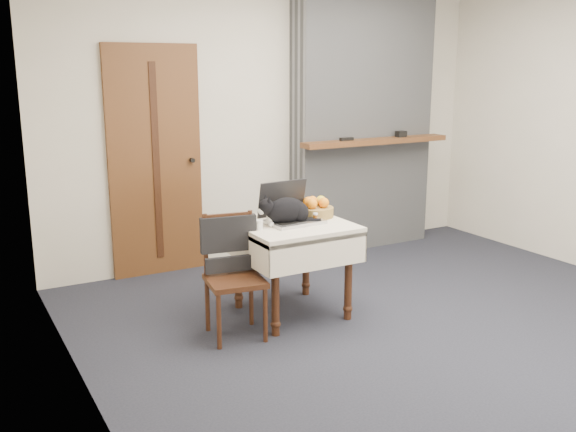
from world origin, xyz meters
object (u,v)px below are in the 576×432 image
pill_bottle (315,218)px  fruit_basket (316,209)px  chair (231,258)px  side_table (292,238)px  door (155,162)px  cat (287,211)px  cream_jar (259,225)px  laptop (289,212)px

pill_bottle → fruit_basket: bearing=57.6°
pill_bottle → chair: size_ratio=0.08×
side_table → fruit_basket: bearing=17.5°
side_table → chair: size_ratio=0.93×
door → cat: door is taller
door → cream_jar: bearing=-80.5°
fruit_basket → door: bearing=120.6°
laptop → fruit_basket: 0.26m
laptop → fruit_basket: bearing=5.1°
door → pill_bottle: door is taller
side_table → cat: size_ratio=1.72×
door → fruit_basket: 1.59m
pill_bottle → chair: (-0.68, -0.02, -0.20)m
laptop → cream_jar: (-0.30, -0.10, -0.04)m
side_table → laptop: laptop is taller
laptop → pill_bottle: laptop is taller
door → fruit_basket: door is taller
fruit_basket → cat: bearing=-162.1°
cream_jar → fruit_basket: size_ratio=0.25×
door → chair: door is taller
side_table → fruit_basket: size_ratio=2.94×
door → laptop: (0.55, -1.40, -0.23)m
side_table → cream_jar: size_ratio=11.57×
door → cat: (0.50, -1.45, -0.20)m
cat → chair: bearing=-166.4°
cream_jar → pill_bottle: size_ratio=0.95×
laptop → cream_jar: bearing=-165.7°
cream_jar → pill_bottle: bearing=-2.3°
laptop → fruit_basket: size_ratio=1.56×
cat → chair: cat is taller
chair → fruit_basket: bearing=21.5°
cream_jar → fruit_basket: (0.55, 0.14, 0.03)m
laptop → cat: (-0.05, -0.06, 0.02)m
laptop → pill_bottle: size_ratio=5.85×
cat → pill_bottle: bearing=-11.5°
side_table → laptop: (-0.00, 0.04, 0.19)m
chair → cream_jar: bearing=18.1°
cat → pill_bottle: size_ratio=6.37×
door → cat: size_ratio=4.42×
side_table → cream_jar: 0.34m
door → fruit_basket: (0.80, -1.36, -0.24)m
door → pill_bottle: 1.69m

